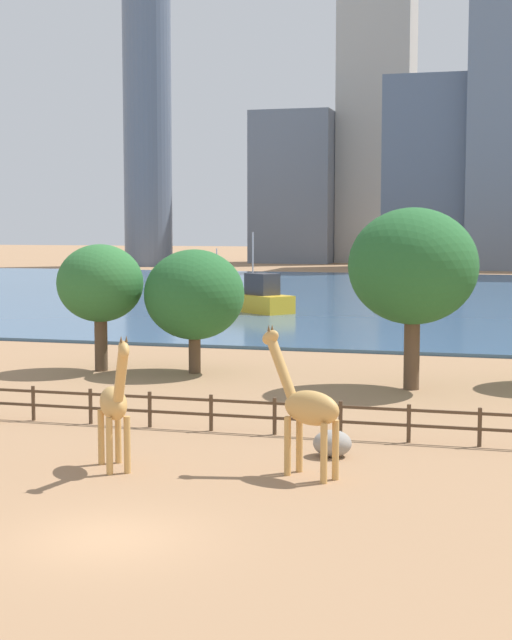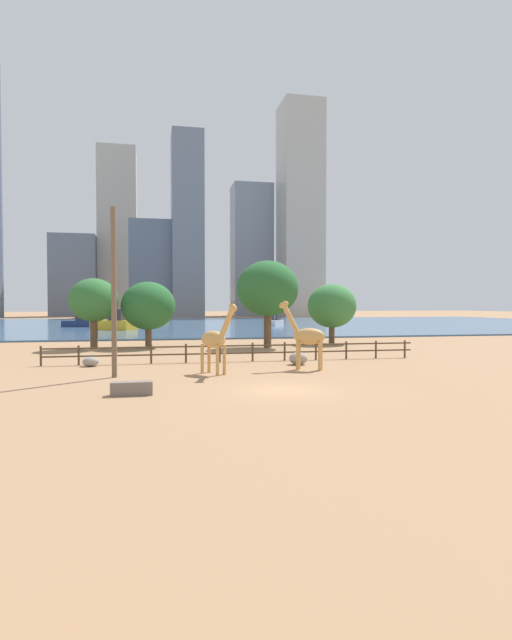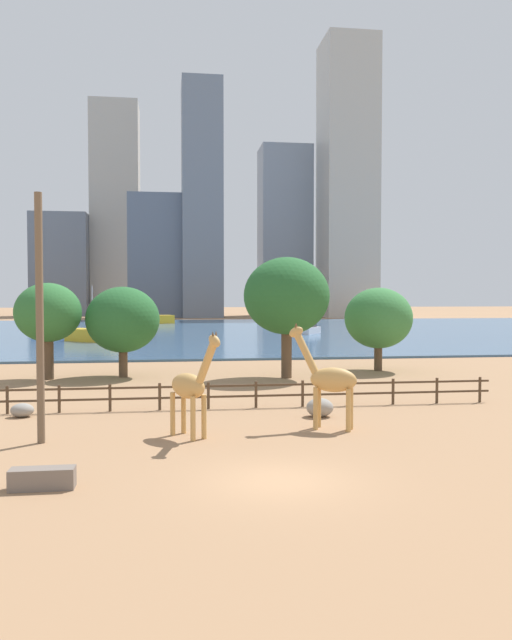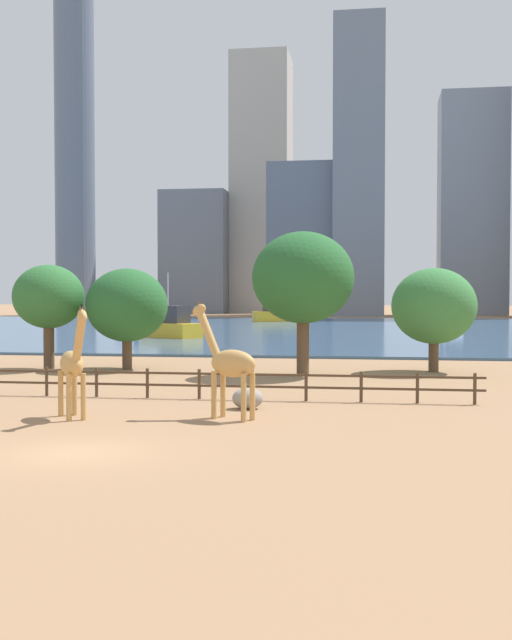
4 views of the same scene
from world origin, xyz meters
name	(u,v)px [view 1 (image 1 of 4)]	position (x,y,z in m)	size (l,w,h in m)	color
ground_plane	(430,296)	(0.00, 80.00, 0.00)	(400.00, 400.00, 0.00)	#9E7551
harbor_water	(428,297)	(0.00, 77.00, 0.10)	(180.00, 86.00, 0.20)	#3D6084
giraffe_tall	(114,404)	(-2.42, 5.97, 2.00)	(2.11, 2.70, 4.20)	tan
giraffe_companion	(307,407)	(3.26, 6.75, 2.06)	(2.84, 1.80, 4.35)	tan
boulder_by_pole	(332,443)	(3.51, 9.37, 0.42)	(1.23, 1.12, 0.84)	gray
enclosure_fence	(246,411)	(-0.09, 12.00, 0.76)	(26.12, 0.14, 1.30)	#4C3826
tree_center_broad	(413,267)	(4.49, 22.69, 5.44)	(5.70, 5.70, 8.04)	brown
tree_right_tall	(194,295)	(-6.32, 24.62, 3.86)	(4.91, 4.91, 6.08)	brown
tree_left_small	(100,284)	(-11.06, 24.08, 4.34)	(4.28, 4.28, 6.32)	brown
boat_ferry	(257,299)	(-11.63, 55.55, 1.27)	(7.23, 6.40, 6.43)	gold
boat_sailboat	(393,271)	(-6.61, 101.12, 1.37)	(8.34, 5.66, 3.46)	gold
boat_tug	(220,291)	(-18.19, 66.56, 1.00)	(5.67, 3.55, 4.80)	navy
skyline_tower_needle	(377,102)	(-18.35, 165.23, 29.98)	(13.40, 13.05, 59.96)	#B7B2A8
skyline_tower_glass	(293,188)	(-32.60, 157.45, 13.89)	(14.94, 9.73, 27.78)	slate
skyline_block_left	(147,44)	(-53.59, 137.84, 37.51)	(8.22, 8.22, 75.02)	slate
skyline_block_right	(502,82)	(5.00, 140.55, 29.47)	(10.01, 12.43, 58.95)	slate
skyline_block_wide	(433,174)	(-5.73, 143.69, 15.41)	(15.26, 13.60, 30.82)	slate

